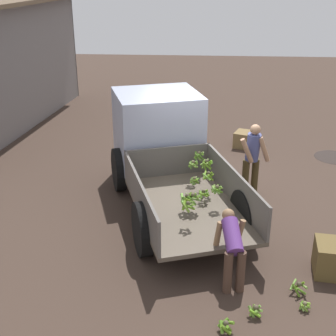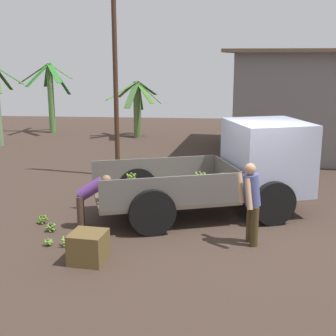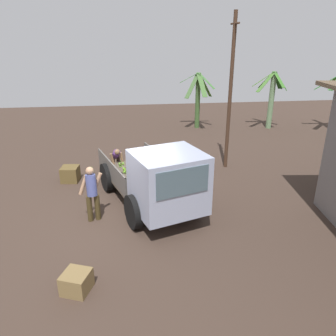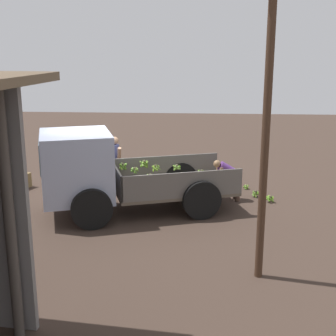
% 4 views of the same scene
% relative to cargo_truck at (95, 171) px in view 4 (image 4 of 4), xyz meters
% --- Properties ---
extents(ground, '(36.00, 36.00, 0.00)m').
position_rel_cargo_truck_xyz_m(ground, '(-0.05, -0.93, -1.16)').
color(ground, '#3D2E26').
extents(mud_patch_0, '(1.07, 1.07, 0.01)m').
position_rel_cargo_truck_xyz_m(mud_patch_0, '(2.25, -4.52, -1.15)').
color(mud_patch_0, '#2B211D').
rests_on(mud_patch_0, ground).
extents(cargo_truck, '(5.25, 3.32, 2.17)m').
position_rel_cargo_truck_xyz_m(cargo_truck, '(0.00, 0.00, 0.00)').
color(cargo_truck, brown).
rests_on(cargo_truck, ground).
extents(utility_pole, '(0.90, 0.15, 5.98)m').
position_rel_cargo_truck_xyz_m(utility_pole, '(-3.78, 3.12, 1.92)').
color(utility_pole, '#422C1E').
rests_on(utility_pole, ground).
extents(person_foreground_visitor, '(0.52, 0.72, 1.66)m').
position_rel_cargo_truck_xyz_m(person_foreground_visitor, '(-0.10, -2.02, -0.24)').
color(person_foreground_visitor, '#41341B').
rests_on(person_foreground_visitor, ground).
extents(person_worker_loading, '(0.77, 0.55, 1.17)m').
position_rel_cargo_truck_xyz_m(person_worker_loading, '(-3.47, -1.39, -0.45)').
color(person_worker_loading, '#493227').
rests_on(person_worker_loading, ground).
extents(banana_bunch_on_ground_0, '(0.23, 0.25, 0.21)m').
position_rel_cargo_truck_xyz_m(banana_bunch_on_ground_0, '(-4.62, -1.27, -1.04)').
color(banana_bunch_on_ground_0, '#4D4532').
rests_on(banana_bunch_on_ground_0, ground).
extents(banana_bunch_on_ground_1, '(0.20, 0.18, 0.15)m').
position_rel_cargo_truck_xyz_m(banana_bunch_on_ground_1, '(-4.07, -2.48, -1.07)').
color(banana_bunch_on_ground_1, brown).
rests_on(banana_bunch_on_ground_1, ground).
extents(banana_bunch_on_ground_2, '(0.22, 0.22, 0.21)m').
position_rel_cargo_truck_xyz_m(banana_bunch_on_ground_2, '(-4.27, -1.72, -1.04)').
color(banana_bunch_on_ground_2, '#4A4230').
rests_on(banana_bunch_on_ground_2, ground).
extents(banana_bunch_on_ground_3, '(0.27, 0.28, 0.22)m').
position_rel_cargo_truck_xyz_m(banana_bunch_on_ground_3, '(-3.68, -2.46, -1.03)').
color(banana_bunch_on_ground_3, '#443D2C').
rests_on(banana_bunch_on_ground_3, ground).
extents(wooden_crate_0, '(0.69, 0.69, 0.56)m').
position_rel_cargo_truck_xyz_m(wooden_crate_0, '(-3.08, -3.12, -0.87)').
color(wooden_crate_0, brown).
rests_on(wooden_crate_0, ground).
extents(wooden_crate_1, '(0.71, 0.71, 0.45)m').
position_rel_cargo_truck_xyz_m(wooden_crate_1, '(2.89, -2.14, -0.93)').
color(wooden_crate_1, olive).
rests_on(wooden_crate_1, ground).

